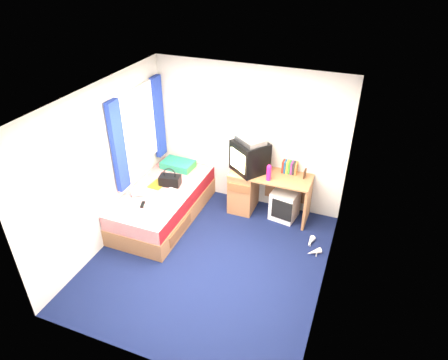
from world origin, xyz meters
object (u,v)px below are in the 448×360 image
at_px(pink_water_bottle, 269,173).
at_px(handbag, 170,180).
at_px(pillow, 178,165).
at_px(towel, 173,196).
at_px(crt_tv, 250,157).
at_px(white_heels, 312,247).
at_px(aerosol_can, 265,166).
at_px(magazine, 158,184).
at_px(picture_frame, 305,174).
at_px(remote_control, 143,204).
at_px(bed, 164,203).
at_px(water_bottle, 138,194).
at_px(storage_cube, 285,204).
at_px(desk, 254,189).
at_px(vcr, 251,140).
at_px(colour_swatch_fan, 143,205).

bearing_deg(pink_water_bottle, handbag, -165.38).
distance_m(pillow, towel, 0.98).
xyz_separation_m(pillow, crt_tv, (1.30, 0.02, 0.40)).
height_order(pillow, white_heels, pillow).
distance_m(pink_water_bottle, aerosol_can, 0.26).
relative_size(crt_tv, aerosol_can, 3.48).
bearing_deg(pillow, magazine, -95.05).
xyz_separation_m(picture_frame, remote_control, (-2.16, -1.34, -0.27)).
relative_size(bed, water_bottle, 10.00).
xyz_separation_m(crt_tv, magazine, (-1.35, -0.65, -0.45)).
bearing_deg(storage_cube, bed, -149.49).
xyz_separation_m(storage_cube, pink_water_bottle, (-0.26, -0.15, 0.62)).
height_order(bed, towel, towel).
bearing_deg(desk, pillow, -179.28).
xyz_separation_m(crt_tv, white_heels, (1.23, -0.65, -0.96)).
relative_size(vcr, picture_frame, 3.20).
bearing_deg(handbag, pillow, 94.74).
bearing_deg(bed, pillow, 96.42).
xyz_separation_m(water_bottle, colour_swatch_fan, (0.20, -0.21, -0.03)).
height_order(desk, water_bottle, desk).
height_order(pillow, storage_cube, pillow).
distance_m(water_bottle, colour_swatch_fan, 0.29).
bearing_deg(bed, picture_frame, 21.91).
relative_size(pink_water_bottle, handbag, 0.66).
bearing_deg(towel, water_bottle, -167.69).
height_order(water_bottle, colour_swatch_fan, water_bottle).
height_order(vcr, handbag, vcr).
relative_size(crt_tv, remote_control, 4.26).
xyz_separation_m(towel, white_heels, (2.15, 0.27, -0.55)).
distance_m(crt_tv, picture_frame, 0.91).
bearing_deg(desk, remote_control, -137.99).
xyz_separation_m(desk, storage_cube, (0.54, -0.02, -0.16)).
bearing_deg(pink_water_bottle, magazine, -164.58).
height_order(bed, handbag, handbag).
xyz_separation_m(pillow, handbag, (0.14, -0.55, 0.03)).
relative_size(handbag, colour_swatch_fan, 1.64).
xyz_separation_m(vcr, magazine, (-1.35, -0.65, -0.75)).
bearing_deg(water_bottle, storage_cube, 25.97).
height_order(bed, picture_frame, picture_frame).
height_order(crt_tv, magazine, crt_tv).
distance_m(pillow, water_bottle, 1.04).
height_order(storage_cube, magazine, magazine).
bearing_deg(pillow, white_heels, -14.10).
bearing_deg(handbag, white_heels, -11.33).
bearing_deg(crt_tv, towel, -98.65).
height_order(crt_tv, pink_water_bottle, crt_tv).
xyz_separation_m(desk, colour_swatch_fan, (-1.36, -1.25, 0.14)).
xyz_separation_m(picture_frame, water_bottle, (-2.35, -1.15, -0.24)).
height_order(pillow, picture_frame, picture_frame).
bearing_deg(storage_cube, colour_swatch_fan, -137.74).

